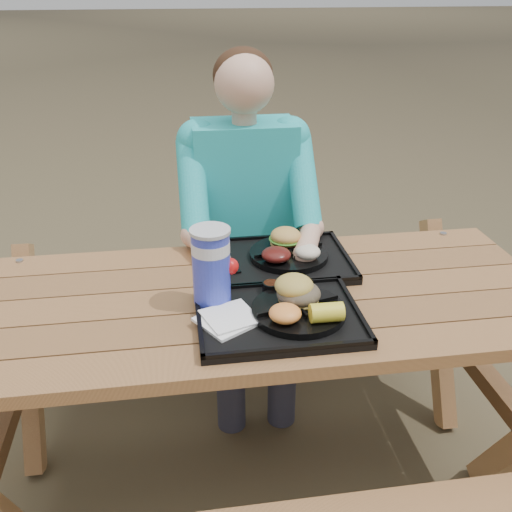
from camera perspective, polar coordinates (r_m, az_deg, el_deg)
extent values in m
plane|color=#999999|center=(2.19, 0.00, -21.10)|extent=(60.00, 60.00, 0.00)
cube|color=black|center=(1.59, 2.25, -6.16)|extent=(0.45, 0.35, 0.02)
cube|color=black|center=(1.88, 2.45, -0.57)|extent=(0.45, 0.35, 0.02)
cylinder|color=black|center=(1.58, 4.26, -5.47)|extent=(0.26, 0.26, 0.02)
cylinder|color=black|center=(1.89, 3.30, 0.17)|extent=(0.26, 0.26, 0.02)
cube|color=white|center=(1.54, -2.94, -6.39)|extent=(0.19, 0.19, 0.02)
cylinder|color=#1827B9|center=(1.60, -4.49, -1.16)|extent=(0.11, 0.11, 0.21)
cylinder|color=black|center=(1.68, 1.53, -3.13)|extent=(0.05, 0.05, 0.03)
cylinder|color=gold|center=(1.69, 3.92, -3.10)|extent=(0.05, 0.05, 0.03)
ellipsoid|color=#FF9E43|center=(1.51, 2.93, -5.75)|extent=(0.09, 0.09, 0.04)
cube|color=black|center=(1.86, -2.78, -0.51)|extent=(0.06, 0.18, 0.01)
ellipsoid|color=#511310|center=(1.81, 2.04, 0.14)|extent=(0.09, 0.09, 0.04)
ellipsoid|color=beige|center=(1.83, 5.20, 0.41)|extent=(0.08, 0.08, 0.05)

